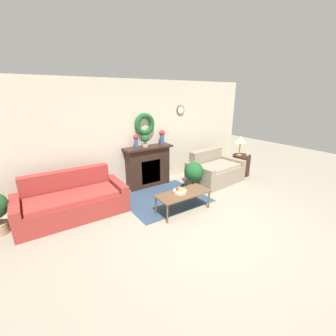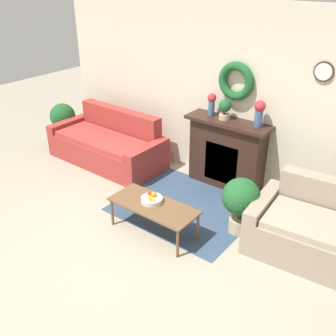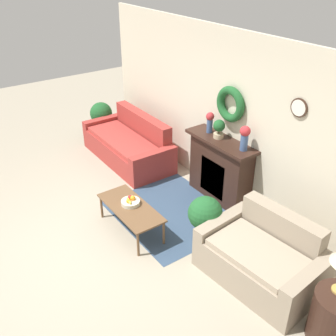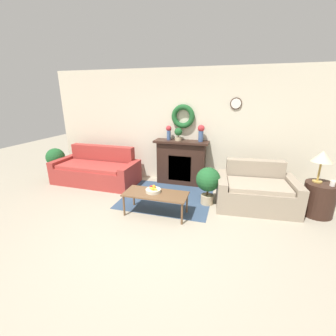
{
  "view_description": "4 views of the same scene",
  "coord_description": "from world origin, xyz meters",
  "px_view_note": "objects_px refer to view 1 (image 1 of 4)",
  "views": [
    {
      "loc": [
        -2.72,
        -2.52,
        2.36
      ],
      "look_at": [
        -0.08,
        1.38,
        0.8
      ],
      "focal_mm": 24.0,
      "sensor_mm": 36.0,
      "label": 1
    },
    {
      "loc": [
        2.59,
        -2.37,
        3.1
      ],
      "look_at": [
        -0.25,
        1.31,
        0.68
      ],
      "focal_mm": 42.0,
      "sensor_mm": 36.0,
      "label": 2
    },
    {
      "loc": [
        4.0,
        -1.44,
        3.72
      ],
      "look_at": [
        -0.02,
        1.42,
        0.89
      ],
      "focal_mm": 42.0,
      "sensor_mm": 36.0,
      "label": 3
    },
    {
      "loc": [
        1.15,
        -2.69,
        2.09
      ],
      "look_at": [
        -0.04,
        1.42,
        0.71
      ],
      "focal_mm": 24.0,
      "sensor_mm": 36.0,
      "label": 4
    }
  ],
  "objects_px": {
    "fruit_bowl": "(180,191)",
    "table_lamp": "(241,140)",
    "vase_on_mantel_left": "(136,140)",
    "vase_on_mantel_right": "(162,136)",
    "couch_left": "(72,201)",
    "potted_plant_on_mantel": "(145,140)",
    "loveseat_right": "(214,171)",
    "potted_plant_floor_by_loveseat": "(194,173)",
    "coffee_table": "(183,195)",
    "side_table_by_loveseat": "(241,165)",
    "fireplace": "(148,166)",
    "mug": "(247,154)"
  },
  "relations": [
    {
      "from": "side_table_by_loveseat",
      "to": "mug",
      "type": "distance_m",
      "value": 0.39
    },
    {
      "from": "mug",
      "to": "vase_on_mantel_left",
      "type": "relative_size",
      "value": 0.29
    },
    {
      "from": "fireplace",
      "to": "table_lamp",
      "type": "distance_m",
      "value": 2.84
    },
    {
      "from": "fireplace",
      "to": "couch_left",
      "type": "bearing_deg",
      "value": -165.92
    },
    {
      "from": "fireplace",
      "to": "potted_plant_floor_by_loveseat",
      "type": "relative_size",
      "value": 1.68
    },
    {
      "from": "coffee_table",
      "to": "potted_plant_on_mantel",
      "type": "relative_size",
      "value": 3.83
    },
    {
      "from": "table_lamp",
      "to": "potted_plant_floor_by_loveseat",
      "type": "height_order",
      "value": "table_lamp"
    },
    {
      "from": "loveseat_right",
      "to": "vase_on_mantel_left",
      "type": "height_order",
      "value": "vase_on_mantel_left"
    },
    {
      "from": "potted_plant_floor_by_loveseat",
      "to": "coffee_table",
      "type": "bearing_deg",
      "value": -141.53
    },
    {
      "from": "table_lamp",
      "to": "vase_on_mantel_left",
      "type": "height_order",
      "value": "vase_on_mantel_left"
    },
    {
      "from": "couch_left",
      "to": "side_table_by_loveseat",
      "type": "relative_size",
      "value": 3.37
    },
    {
      "from": "fireplace",
      "to": "potted_plant_floor_by_loveseat",
      "type": "distance_m",
      "value": 1.23
    },
    {
      "from": "loveseat_right",
      "to": "vase_on_mantel_left",
      "type": "xyz_separation_m",
      "value": [
        -1.99,
        0.78,
        0.97
      ]
    },
    {
      "from": "couch_left",
      "to": "fruit_bowl",
      "type": "distance_m",
      "value": 2.18
    },
    {
      "from": "side_table_by_loveseat",
      "to": "potted_plant_on_mantel",
      "type": "height_order",
      "value": "potted_plant_on_mantel"
    },
    {
      "from": "coffee_table",
      "to": "potted_plant_on_mantel",
      "type": "height_order",
      "value": "potted_plant_on_mantel"
    },
    {
      "from": "fruit_bowl",
      "to": "loveseat_right",
      "type": "bearing_deg",
      "value": 24.1
    },
    {
      "from": "table_lamp",
      "to": "vase_on_mantel_right",
      "type": "height_order",
      "value": "vase_on_mantel_right"
    },
    {
      "from": "fireplace",
      "to": "side_table_by_loveseat",
      "type": "xyz_separation_m",
      "value": [
        2.75,
        -0.83,
        -0.24
      ]
    },
    {
      "from": "coffee_table",
      "to": "fruit_bowl",
      "type": "relative_size",
      "value": 4.16
    },
    {
      "from": "vase_on_mantel_left",
      "to": "fireplace",
      "type": "bearing_deg",
      "value": -1.0
    },
    {
      "from": "potted_plant_on_mantel",
      "to": "potted_plant_floor_by_loveseat",
      "type": "bearing_deg",
      "value": -48.33
    },
    {
      "from": "table_lamp",
      "to": "vase_on_mantel_right",
      "type": "relative_size",
      "value": 1.49
    },
    {
      "from": "fruit_bowl",
      "to": "table_lamp",
      "type": "relative_size",
      "value": 0.49
    },
    {
      "from": "fireplace",
      "to": "potted_plant_on_mantel",
      "type": "xyz_separation_m",
      "value": [
        -0.08,
        -0.01,
        0.7
      ]
    },
    {
      "from": "loveseat_right",
      "to": "potted_plant_floor_by_loveseat",
      "type": "xyz_separation_m",
      "value": [
        -0.91,
        -0.18,
        0.17
      ]
    },
    {
      "from": "loveseat_right",
      "to": "side_table_by_loveseat",
      "type": "bearing_deg",
      "value": -7.79
    },
    {
      "from": "mug",
      "to": "potted_plant_floor_by_loveseat",
      "type": "height_order",
      "value": "potted_plant_floor_by_loveseat"
    },
    {
      "from": "mug",
      "to": "coffee_table",
      "type": "bearing_deg",
      "value": -166.44
    },
    {
      "from": "fireplace",
      "to": "table_lamp",
      "type": "relative_size",
      "value": 2.25
    },
    {
      "from": "vase_on_mantel_left",
      "to": "vase_on_mantel_right",
      "type": "bearing_deg",
      "value": 0.0
    },
    {
      "from": "couch_left",
      "to": "fireplace",
      "type": "bearing_deg",
      "value": 14.71
    },
    {
      "from": "couch_left",
      "to": "potted_plant_on_mantel",
      "type": "height_order",
      "value": "potted_plant_on_mantel"
    },
    {
      "from": "couch_left",
      "to": "side_table_by_loveseat",
      "type": "xyz_separation_m",
      "value": [
        4.79,
        -0.32,
        0.0
      ]
    },
    {
      "from": "fireplace",
      "to": "vase_on_mantel_left",
      "type": "relative_size",
      "value": 3.78
    },
    {
      "from": "vase_on_mantel_left",
      "to": "side_table_by_loveseat",
      "type": "bearing_deg",
      "value": -15.28
    },
    {
      "from": "vase_on_mantel_left",
      "to": "coffee_table",
      "type": "bearing_deg",
      "value": -82.25
    },
    {
      "from": "table_lamp",
      "to": "potted_plant_on_mantel",
      "type": "distance_m",
      "value": 2.87
    },
    {
      "from": "vase_on_mantel_left",
      "to": "table_lamp",
      "type": "bearing_deg",
      "value": -14.66
    },
    {
      "from": "fireplace",
      "to": "vase_on_mantel_right",
      "type": "height_order",
      "value": "vase_on_mantel_right"
    },
    {
      "from": "table_lamp",
      "to": "potted_plant_on_mantel",
      "type": "xyz_separation_m",
      "value": [
        -2.76,
        0.76,
        0.17
      ]
    },
    {
      "from": "mug",
      "to": "vase_on_mantel_left",
      "type": "xyz_separation_m",
      "value": [
        -3.18,
        0.93,
        0.61
      ]
    },
    {
      "from": "loveseat_right",
      "to": "coffee_table",
      "type": "distance_m",
      "value": 1.97
    },
    {
      "from": "vase_on_mantel_right",
      "to": "fruit_bowl",
      "type": "bearing_deg",
      "value": -110.64
    },
    {
      "from": "potted_plant_floor_by_loveseat",
      "to": "table_lamp",
      "type": "bearing_deg",
      "value": 5.32
    },
    {
      "from": "loveseat_right",
      "to": "potted_plant_on_mantel",
      "type": "height_order",
      "value": "potted_plant_on_mantel"
    },
    {
      "from": "couch_left",
      "to": "loveseat_right",
      "type": "distance_m",
      "value": 3.73
    },
    {
      "from": "fruit_bowl",
      "to": "potted_plant_on_mantel",
      "type": "bearing_deg",
      "value": 87.18
    },
    {
      "from": "loveseat_right",
      "to": "potted_plant_on_mantel",
      "type": "relative_size",
      "value": 5.14
    },
    {
      "from": "potted_plant_floor_by_loveseat",
      "to": "fireplace",
      "type": "bearing_deg",
      "value": 128.57
    }
  ]
}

